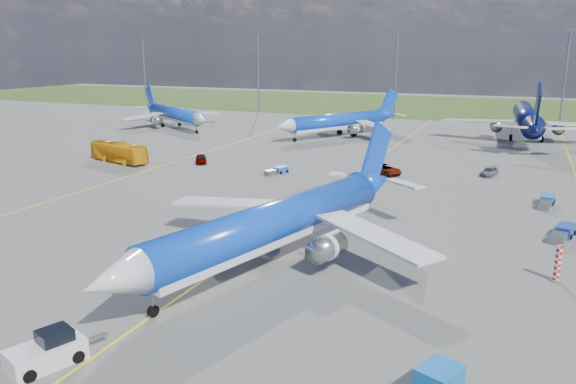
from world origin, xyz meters
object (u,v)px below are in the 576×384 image
at_px(bg_jet_nnw, 338,136).
at_px(baggage_tug_c, 277,171).
at_px(bg_jet_nw, 175,127).
at_px(bg_jet_n, 525,139).
at_px(main_airliner, 275,262).
at_px(pushback_tug, 48,351).
at_px(warning_post, 558,263).
at_px(service_car_c, 489,172).
at_px(apron_bus, 119,152).
at_px(baggage_tug_e, 546,201).
at_px(service_car_a, 201,159).
at_px(service_car_b, 385,169).
at_px(baggage_tug_w, 563,233).
at_px(uld_container, 439,383).

bearing_deg(bg_jet_nnw, baggage_tug_c, -55.97).
bearing_deg(bg_jet_nw, bg_jet_n, -47.46).
distance_m(bg_jet_nnw, main_airliner, 73.53).
distance_m(bg_jet_n, pushback_tug, 106.13).
xyz_separation_m(warning_post, baggage_tug_c, (-36.76, 27.63, -1.06)).
bearing_deg(warning_post, service_car_c, 101.20).
height_order(main_airliner, apron_bus, main_airliner).
distance_m(warning_post, baggage_tug_e, 24.05).
relative_size(bg_jet_nw, baggage_tug_e, 6.96).
bearing_deg(service_car_a, bg_jet_nw, 95.86).
height_order(bg_jet_nnw, main_airliner, main_airliner).
xyz_separation_m(bg_jet_nw, baggage_tug_c, (43.02, -37.00, 0.44)).
distance_m(main_airliner, apron_bus, 51.91).
bearing_deg(baggage_tug_e, bg_jet_nw, 159.78).
relative_size(bg_jet_nnw, apron_bus, 2.99).
bearing_deg(service_car_b, apron_bus, 131.33).
bearing_deg(service_car_c, bg_jet_n, 99.40).
relative_size(main_airliner, baggage_tug_w, 7.65).
bearing_deg(bg_jet_nw, service_car_a, -108.05).
distance_m(pushback_tug, service_car_b, 58.95).
xyz_separation_m(bg_jet_n, baggage_tug_w, (4.25, -66.42, 0.52)).
distance_m(bg_jet_nnw, service_car_a, 38.04).
relative_size(bg_jet_n, service_car_b, 8.68).
relative_size(bg_jet_nw, pushback_tug, 5.85).
xyz_separation_m(warning_post, bg_jet_nw, (-79.78, 64.62, -1.50)).
height_order(service_car_b, service_car_c, service_car_b).
xyz_separation_m(bg_jet_nnw, service_car_b, (17.92, -32.85, 0.75)).
xyz_separation_m(baggage_tug_w, baggage_tug_c, (-37.70, 15.93, -0.08)).
distance_m(main_airliner, baggage_tug_w, 28.71).
relative_size(pushback_tug, service_car_b, 1.11).
relative_size(pushback_tug, apron_bus, 0.50).
bearing_deg(uld_container, bg_jet_nnw, 133.15).
bearing_deg(warning_post, apron_bus, 158.28).
bearing_deg(service_car_a, service_car_c, -22.61).
xyz_separation_m(bg_jet_nw, baggage_tug_e, (79.47, -40.60, 0.52)).
bearing_deg(service_car_a, baggage_tug_c, -43.28).
height_order(bg_jet_nw, pushback_tug, bg_jet_nw).
height_order(pushback_tug, baggage_tug_e, pushback_tug).
distance_m(pushback_tug, uld_container, 22.25).
distance_m(apron_bus, baggage_tug_c, 27.59).
height_order(bg_jet_nnw, uld_container, bg_jet_nnw).
xyz_separation_m(bg_jet_nnw, service_car_a, (-11.58, -36.23, 0.71)).
xyz_separation_m(main_airliner, service_car_b, (0.42, 38.57, 0.75)).
height_order(bg_jet_nnw, service_car_b, bg_jet_nnw).
height_order(bg_jet_nnw, service_car_a, bg_jet_nnw).
bearing_deg(apron_bus, pushback_tug, -129.32).
bearing_deg(service_car_b, baggage_tug_c, 142.44).
xyz_separation_m(bg_jet_n, pushback_tug, (-24.55, -103.25, 0.81)).
relative_size(service_car_b, baggage_tug_e, 1.07).
height_order(bg_jet_nw, service_car_c, bg_jet_nw).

